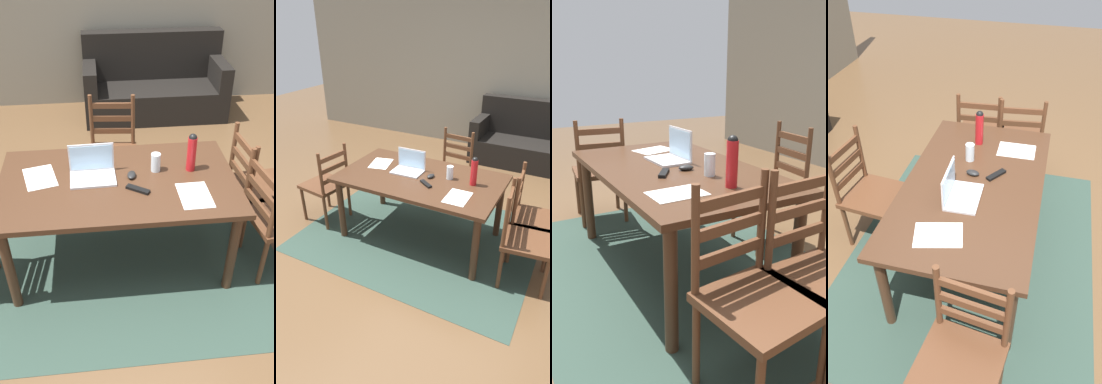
% 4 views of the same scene
% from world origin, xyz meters
% --- Properties ---
extents(ground_plane, '(14.00, 14.00, 0.00)m').
position_xyz_m(ground_plane, '(0.00, 0.00, 0.00)').
color(ground_plane, brown).
extents(area_rug, '(2.52, 1.96, 0.01)m').
position_xyz_m(area_rug, '(0.00, 0.00, 0.00)').
color(area_rug, '#2D4238').
rests_on(area_rug, ground).
extents(wall_back, '(8.00, 0.12, 2.70)m').
position_xyz_m(wall_back, '(0.00, 3.16, 1.35)').
color(wall_back, gray).
rests_on(wall_back, ground).
extents(dining_table, '(1.68, 0.98, 0.74)m').
position_xyz_m(dining_table, '(0.00, 0.00, 0.65)').
color(dining_table, '#422819').
rests_on(dining_table, ground).
extents(chair_right_near, '(0.49, 0.49, 0.95)m').
position_xyz_m(chair_right_near, '(1.13, -0.20, 0.46)').
color(chair_right_near, '#56331E').
rests_on(chair_right_near, ground).
extents(chair_far_head, '(0.48, 0.48, 0.95)m').
position_xyz_m(chair_far_head, '(0.00, 0.86, 0.46)').
color(chair_far_head, '#56331E').
rests_on(chair_far_head, ground).
extents(chair_left_near, '(0.49, 0.49, 0.95)m').
position_xyz_m(chair_left_near, '(-1.13, -0.20, 0.46)').
color(chair_left_near, '#56331E').
rests_on(chair_left_near, ground).
extents(chair_right_far, '(0.47, 0.47, 0.95)m').
position_xyz_m(chair_right_far, '(1.13, 0.19, 0.46)').
color(chair_right_far, '#56331E').
rests_on(chair_right_far, ground).
extents(couch, '(1.80, 0.80, 1.00)m').
position_xyz_m(couch, '(0.65, 2.68, 0.36)').
color(couch, black).
rests_on(couch, ground).
extents(laptop, '(0.33, 0.23, 0.23)m').
position_xyz_m(laptop, '(-0.18, 0.07, 0.79)').
color(laptop, silver).
rests_on(laptop, dining_table).
extents(water_bottle, '(0.07, 0.07, 0.29)m').
position_xyz_m(water_bottle, '(0.54, 0.08, 0.89)').
color(water_bottle, red).
rests_on(water_bottle, dining_table).
extents(drinking_glass, '(0.07, 0.07, 0.14)m').
position_xyz_m(drinking_glass, '(0.28, 0.10, 0.80)').
color(drinking_glass, silver).
rests_on(drinking_glass, dining_table).
extents(computer_mouse, '(0.08, 0.11, 0.03)m').
position_xyz_m(computer_mouse, '(0.10, 0.03, 0.75)').
color(computer_mouse, black).
rests_on(computer_mouse, dining_table).
extents(tv_remote, '(0.16, 0.13, 0.02)m').
position_xyz_m(tv_remote, '(0.13, -0.14, 0.75)').
color(tv_remote, black).
rests_on(tv_remote, dining_table).
extents(paper_stack_left, '(0.28, 0.34, 0.00)m').
position_xyz_m(paper_stack_left, '(-0.55, 0.09, 0.74)').
color(paper_stack_left, white).
rests_on(paper_stack_left, dining_table).
extents(paper_stack_right, '(0.22, 0.30, 0.00)m').
position_xyz_m(paper_stack_right, '(0.50, -0.24, 0.74)').
color(paper_stack_right, white).
rests_on(paper_stack_right, dining_table).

